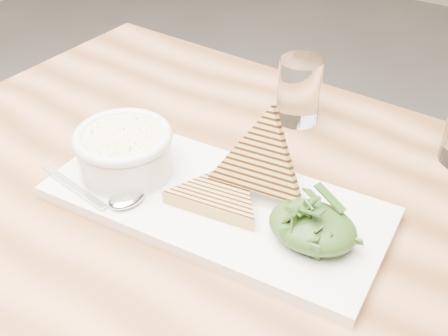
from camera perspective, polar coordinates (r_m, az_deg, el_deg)
The scene contains 13 objects.
table_top at distance 0.73m, azimuth 2.25°, elevation -5.76°, with size 1.09×0.73×0.04m, color #B5784F.
table_leg_bl at distance 1.40m, azimuth -9.60°, elevation -2.74°, with size 0.06×0.06×0.74m, color #B5784F.
platter at distance 0.72m, azimuth -0.83°, elevation -3.51°, with size 0.43×0.19×0.02m, color white.
soup_bowl at distance 0.75m, azimuth -10.01°, elevation 1.19°, with size 0.12×0.12×0.05m, color white.
soup at distance 0.74m, azimuth -10.25°, elevation 3.06°, with size 0.10×0.10×0.01m, color beige.
bowl_rim at distance 0.73m, azimuth -10.27°, elevation 3.19°, with size 0.13×0.13×0.01m, color white.
sandwich_flat at distance 0.70m, azimuth -0.43°, elevation -2.71°, with size 0.14×0.14×0.02m, color #BA8F46, non-canonical shape.
sandwich_lean at distance 0.69m, azimuth 3.77°, elevation 0.57°, with size 0.14×0.14×0.08m, color #BA8F46, non-canonical shape.
salad_base at distance 0.65m, azimuth 8.98°, elevation -5.93°, with size 0.10×0.08×0.04m, color black.
arugula_pile at distance 0.64m, azimuth 9.04°, elevation -5.47°, with size 0.11×0.10×0.05m, color #3F6026, non-canonical shape.
spoon_bowl at distance 0.71m, azimuth -9.86°, elevation -2.97°, with size 0.04×0.05×0.01m, color silver.
spoon_handle at distance 0.75m, azimuth -15.07°, elevation -1.78°, with size 0.13×0.01×0.00m, color silver.
glass_near at distance 0.88m, azimuth 7.62°, elevation 7.82°, with size 0.07×0.07×0.10m, color white.
Camera 1 is at (0.41, -0.50, 1.25)m, focal length 45.00 mm.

